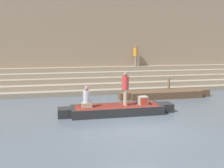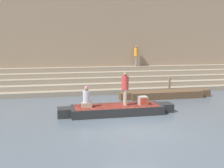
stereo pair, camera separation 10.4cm
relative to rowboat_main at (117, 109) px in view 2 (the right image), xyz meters
name	(u,v)px [view 2 (the right image)]	position (x,y,z in m)	size (l,w,h in m)	color
ground_plane	(138,129)	(0.36, -2.39, -0.23)	(120.00, 120.00, 0.00)	#4C5660
ghat_steps	(102,82)	(0.36, 6.81, 0.38)	(36.00, 3.33, 1.64)	gray
back_wall	(98,38)	(0.36, 8.62, 3.64)	(34.20, 1.28, 7.79)	#937A60
rowboat_main	(117,109)	(0.00, 0.00, 0.00)	(5.80, 1.50, 0.43)	black
person_standing	(125,86)	(0.42, 0.01, 1.15)	(0.35, 0.35, 1.66)	gray
person_rowing	(86,99)	(-1.50, -0.02, 0.61)	(0.49, 0.38, 1.04)	gray
tv_set	(143,100)	(1.33, -0.03, 0.41)	(0.44, 0.45, 0.42)	#9E998E
moored_boat_shore	(165,94)	(3.91, 3.15, 0.01)	(6.06, 1.15, 0.44)	brown
mooring_post	(169,86)	(4.61, 4.17, 0.35)	(0.16, 0.16, 1.16)	brown
person_on_steps	(136,54)	(3.28, 7.69, 2.36)	(0.32, 0.32, 1.63)	#756656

